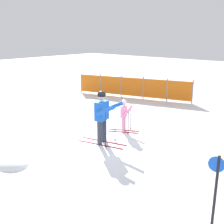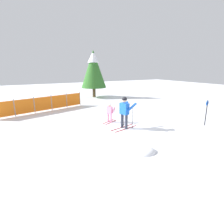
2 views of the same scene
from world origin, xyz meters
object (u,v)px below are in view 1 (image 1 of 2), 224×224
Objects in this scene: skier_adult at (103,112)px; skier_child at (124,113)px; safety_fence at (132,87)px; trail_marker at (216,185)px.

skier_adult is 1.46× the size of skier_child.
safety_fence is 10.77m from trail_marker.
trail_marker is at bearing -62.14° from skier_child.
skier_child is at bearing 145.10° from trail_marker.
skier_child is at bearing -56.10° from safety_fence.
safety_fence is (-3.10, 4.61, -0.09)m from skier_child.
safety_fence is 4.34× the size of trail_marker.
skier_adult is 6.81m from safety_fence.
safety_fence is (-3.29, 5.94, -0.44)m from skier_adult.
skier_child is (-0.19, 1.33, -0.34)m from skier_adult.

